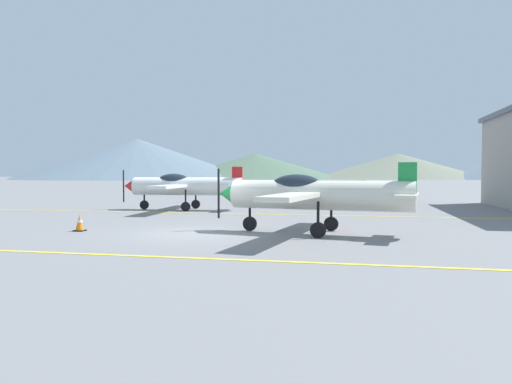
{
  "coord_description": "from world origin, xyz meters",
  "views": [
    {
      "loc": [
        5.44,
        -15.53,
        2.09
      ],
      "look_at": [
        0.89,
        6.0,
        1.2
      ],
      "focal_mm": 33.48,
      "sensor_mm": 36.0,
      "label": 1
    }
  ],
  "objects_px": {
    "airplane_near": "(312,194)",
    "traffic_cone_front": "(80,223)",
    "airplane_mid": "(183,186)",
    "car_sedan": "(343,193)"
  },
  "relations": [
    {
      "from": "airplane_near",
      "to": "airplane_mid",
      "type": "relative_size",
      "value": 1.0
    },
    {
      "from": "airplane_mid",
      "to": "car_sedan",
      "type": "relative_size",
      "value": 1.79
    },
    {
      "from": "airplane_near",
      "to": "traffic_cone_front",
      "type": "xyz_separation_m",
      "value": [
        -8.21,
        -1.0,
        -1.08
      ]
    },
    {
      "from": "airplane_near",
      "to": "airplane_mid",
      "type": "xyz_separation_m",
      "value": [
        -8.08,
        9.05,
        0.0
      ]
    },
    {
      "from": "airplane_mid",
      "to": "traffic_cone_front",
      "type": "height_order",
      "value": "airplane_mid"
    },
    {
      "from": "airplane_mid",
      "to": "airplane_near",
      "type": "bearing_deg",
      "value": -48.24
    },
    {
      "from": "airplane_near",
      "to": "traffic_cone_front",
      "type": "bearing_deg",
      "value": -173.09
    },
    {
      "from": "traffic_cone_front",
      "to": "airplane_near",
      "type": "bearing_deg",
      "value": 6.91
    },
    {
      "from": "airplane_near",
      "to": "car_sedan",
      "type": "height_order",
      "value": "airplane_near"
    },
    {
      "from": "airplane_near",
      "to": "traffic_cone_front",
      "type": "relative_size",
      "value": 13.76
    }
  ]
}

